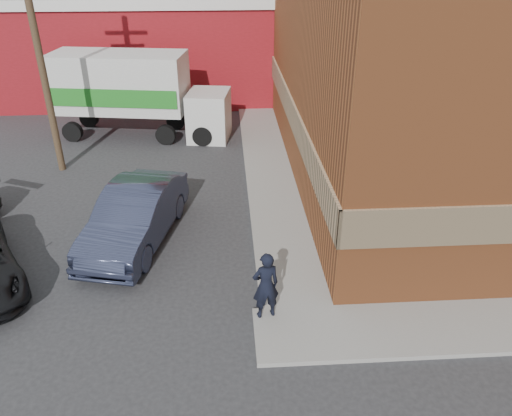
# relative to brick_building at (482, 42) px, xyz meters

# --- Properties ---
(ground) EXTENTS (90.00, 90.00, 0.00)m
(ground) POSITION_rel_brick_building_xyz_m (-8.50, -9.00, -4.68)
(ground) COLOR #28282B
(ground) RESTS_ON ground
(brick_building) EXTENTS (14.25, 18.25, 9.36)m
(brick_building) POSITION_rel_brick_building_xyz_m (0.00, 0.00, 0.00)
(brick_building) COLOR brown
(brick_building) RESTS_ON ground
(sidewalk_west) EXTENTS (1.80, 18.00, 0.12)m
(sidewalk_west) POSITION_rel_brick_building_xyz_m (-7.90, 0.00, -4.62)
(sidewalk_west) COLOR gray
(sidewalk_west) RESTS_ON ground
(warehouse) EXTENTS (16.30, 8.30, 5.60)m
(warehouse) POSITION_rel_brick_building_xyz_m (-14.50, 11.00, -1.87)
(warehouse) COLOR maroon
(warehouse) RESTS_ON ground
(utility_pole) EXTENTS (2.00, 0.26, 9.00)m
(utility_pole) POSITION_rel_brick_building_xyz_m (-16.00, 0.00, 0.06)
(utility_pole) COLOR #4C3A26
(utility_pole) RESTS_ON ground
(man) EXTENTS (0.72, 0.56, 1.75)m
(man) POSITION_rel_brick_building_xyz_m (-8.70, -9.25, -3.69)
(man) COLOR black
(man) RESTS_ON sidewalk_south
(sedan) EXTENTS (2.87, 5.37, 1.68)m
(sedan) POSITION_rel_brick_building_xyz_m (-12.26, -5.48, -3.84)
(sedan) COLOR #2F344E
(sedan) RESTS_ON ground
(box_truck) EXTENTS (7.75, 3.33, 3.70)m
(box_truck) POSITION_rel_brick_building_xyz_m (-13.38, 3.64, -2.55)
(box_truck) COLOR silver
(box_truck) RESTS_ON ground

